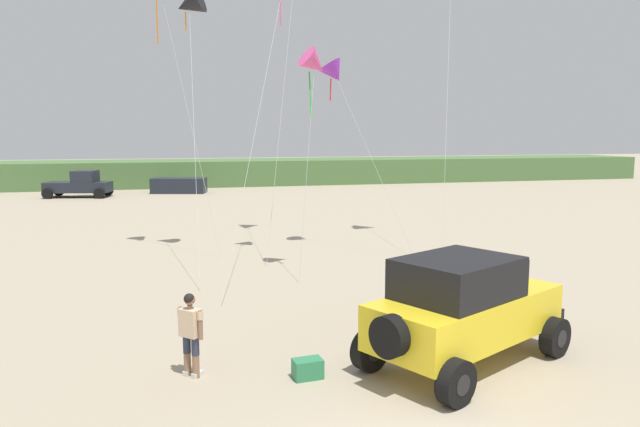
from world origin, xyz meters
The scene contains 9 objects.
dune_ridge centered at (-1.20, 48.82, 1.13)m, with size 90.00×7.19×2.27m, color #4C703D.
jeep centered at (2.08, 3.75, 1.20)m, with size 5.00×4.07×2.26m.
person_watching centered at (-3.34, 4.47, 0.94)m, with size 0.47×0.48×1.67m.
cooler_box centered at (-1.17, 3.85, 0.19)m, with size 0.56×0.36×0.38m, color #2D7F51.
distant_pickup centered at (-10.17, 39.95, 0.94)m, with size 4.89×3.21×1.98m.
distant_sedan centered at (-2.99, 41.32, 0.60)m, with size 4.20×1.70×1.20m, color #1E232D.
kite_green_box centered at (2.88, 16.46, 7.11)m, with size 3.15×3.14×7.73m.
kite_pink_ribbon centered at (1.06, 12.35, 6.94)m, with size 1.50×1.86×7.56m.
kite_orange_streamer centered at (-2.72, 16.64, 9.49)m, with size 1.42×6.60×10.23m.
Camera 1 is at (-3.62, -6.74, 4.69)m, focal length 33.06 mm.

